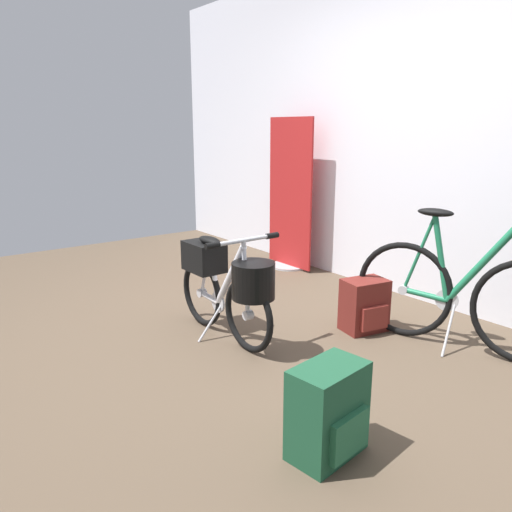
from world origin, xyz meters
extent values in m
plane|color=brown|center=(0.00, 0.00, 0.00)|extent=(6.82, 6.82, 0.00)
cube|color=silver|center=(0.00, 1.89, 1.37)|extent=(6.82, 0.10, 2.73)
cylinder|color=#B7B7BC|center=(-1.25, 1.64, 0.01)|extent=(0.36, 0.36, 0.02)
cube|color=#A51E1E|center=(-1.25, 1.64, 0.73)|extent=(0.60, 0.02, 1.43)
torus|color=black|center=(0.08, 0.17, 0.23)|extent=(0.47, 0.05, 0.47)
cylinder|color=#B7B7BC|center=(0.08, 0.17, 0.23)|extent=(0.06, 0.05, 0.06)
torus|color=black|center=(-0.46, 0.17, 0.23)|extent=(0.47, 0.05, 0.47)
cylinder|color=#B7B7BC|center=(-0.46, 0.17, 0.23)|extent=(0.06, 0.05, 0.06)
cylinder|color=silver|center=(-0.36, 0.17, 0.23)|extent=(0.21, 0.04, 0.05)
cylinder|color=silver|center=(-0.11, 0.17, 0.44)|extent=(0.33, 0.05, 0.46)
cylinder|color=silver|center=(-0.30, 0.17, 0.42)|extent=(0.12, 0.04, 0.40)
cylinder|color=silver|center=(-0.36, 0.17, 0.23)|extent=(0.21, 0.03, 0.04)
cylinder|color=silver|center=(0.06, 0.17, 0.45)|extent=(0.07, 0.03, 0.43)
cylinder|color=silver|center=(-0.40, 0.17, 0.42)|extent=(0.14, 0.02, 0.38)
ellipsoid|color=black|center=(-0.34, 0.17, 0.63)|extent=(0.22, 0.09, 0.05)
cylinder|color=#B7B7BC|center=(0.04, 0.17, 0.68)|extent=(0.03, 0.03, 0.04)
cylinder|color=#B7B7BC|center=(0.04, 0.17, 0.70)|extent=(0.03, 0.44, 0.03)
cylinder|color=black|center=(0.04, -0.05, 0.70)|extent=(0.04, 0.09, 0.04)
cylinder|color=black|center=(0.03, 0.39, 0.70)|extent=(0.04, 0.09, 0.04)
cylinder|color=#B7B7BC|center=(-0.26, 0.17, 0.22)|extent=(0.14, 0.02, 0.14)
cylinder|color=#B7B7BC|center=(-0.22, 0.08, 0.11)|extent=(0.02, 0.19, 0.22)
cylinder|color=black|center=(0.13, 0.17, 0.47)|extent=(0.26, 0.26, 0.22)
cube|color=black|center=(-0.42, 0.17, 0.50)|extent=(0.28, 0.20, 0.20)
torus|color=black|center=(0.49, 1.14, 0.32)|extent=(0.62, 0.22, 0.64)
cylinder|color=#B7B7BC|center=(0.49, 1.14, 0.32)|extent=(0.07, 0.07, 0.06)
cylinder|color=#1E724C|center=(0.63, 1.18, 0.31)|extent=(0.28, 0.12, 0.05)
cylinder|color=#1E724C|center=(0.95, 1.27, 0.60)|extent=(0.42, 0.17, 0.61)
cylinder|color=#1E724C|center=(0.70, 1.20, 0.56)|extent=(0.16, 0.08, 0.53)
cylinder|color=#1E724C|center=(0.63, 1.18, 0.31)|extent=(0.27, 0.11, 0.04)
cylinder|color=#1E724C|center=(0.57, 1.16, 0.57)|extent=(0.18, 0.07, 0.52)
ellipsoid|color=black|center=(0.65, 1.18, 0.85)|extent=(0.24, 0.15, 0.05)
cylinder|color=#B7B7BC|center=(0.76, 1.22, 0.30)|extent=(0.14, 0.06, 0.14)
cylinder|color=#B7B7BC|center=(0.84, 1.15, 0.14)|extent=(0.07, 0.19, 0.29)
cube|color=maroon|center=(0.29, 1.00, 0.18)|extent=(0.25, 0.32, 0.36)
cube|color=maroon|center=(0.40, 0.98, 0.13)|extent=(0.07, 0.20, 0.16)
cube|color=#19472D|center=(1.10, -0.16, 0.20)|extent=(0.24, 0.35, 0.41)
cube|color=#1F5939|center=(1.22, -0.14, 0.14)|extent=(0.06, 0.23, 0.18)
camera|label=1|loc=(2.41, -1.52, 1.35)|focal=35.11mm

